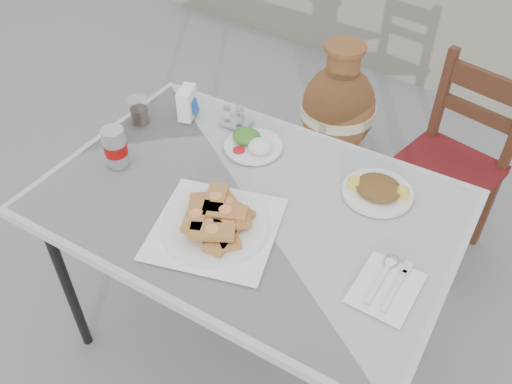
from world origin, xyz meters
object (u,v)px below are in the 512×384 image
Objects in this scene: pide_plate at (215,221)px; napkin_holder at (187,103)px; cafe_table at (248,211)px; salad_chopped_plate at (378,189)px; condiment_caddy at (236,118)px; cola_glass at (139,112)px; salad_rice_plate at (253,143)px; terracotta_urn at (338,110)px; chair at (450,164)px; soda_can at (115,147)px.

napkin_holder is at bearing 140.36° from pide_plate.
salad_chopped_plate reaches higher than cafe_table.
pide_plate and condiment_caddy have the same top height.
napkin_holder is 0.20m from condiment_caddy.
cola_glass is 0.88× the size of napkin_holder.
cola_glass is (-0.94, -0.19, 0.03)m from salad_chopped_plate.
napkin_holder reaches higher than salad_rice_plate.
condiment_caddy is 1.12m from terracotta_urn.
cola_glass is 0.19m from napkin_holder.
terracotta_urn is (-0.38, 1.47, -0.53)m from pide_plate.
terracotta_urn is (-0.74, 0.27, -0.15)m from chair.
chair reaches higher than pide_plate.
cafe_table is 0.63m from cola_glass.
cola_glass is at bearing -168.31° from salad_chopped_plate.
condiment_caddy is (0.31, 0.22, -0.02)m from cola_glass.
salad_rice_plate is (-0.16, 0.23, 0.08)m from cafe_table.
salad_rice_plate is 0.23× the size of chair.
pide_plate is 0.67× the size of terracotta_urn.
cola_glass reaches higher than condiment_caddy.
pide_plate is 0.64m from napkin_holder.
cola_glass is (-0.13, 0.23, -0.03)m from soda_can.
soda_can reaches higher than cola_glass.
soda_can is 0.48m from condiment_caddy.
cola_glass is (-0.61, 0.09, 0.11)m from cafe_table.
chair is at bearing -19.69° from terracotta_urn.
terracotta_urn is (-0.38, 1.30, -0.43)m from cafe_table.
napkin_holder is 1.23m from chair.
napkin_holder is (-0.82, -0.05, 0.04)m from salad_chopped_plate.
soda_can is 1.50m from chair.
cola_glass is at bearing 118.89° from soda_can.
soda_can reaches higher than condiment_caddy.
pide_plate is 0.49m from soda_can.
salad_rice_plate is 0.33m from napkin_holder.
cafe_table is 6.70× the size of salad_rice_plate.
cafe_table is 0.56m from napkin_holder.
chair is (0.53, 0.80, -0.36)m from salad_rice_plate.
condiment_caddy reaches higher than terracotta_urn.
cafe_table is 6.12× the size of salad_chopped_plate.
chair reaches higher than salad_rice_plate.
soda_can reaches higher than pide_plate.
terracotta_urn is (0.11, 1.06, -0.55)m from napkin_holder.
salad_chopped_plate is 0.32× the size of terracotta_urn.
cola_glass is at bearing -128.93° from chair.
pide_plate is 4.02× the size of napkin_holder.
pide_plate is at bearing -23.07° from cola_glass.
soda_can is 1.36× the size of cola_glass.
soda_can is (-0.48, -0.14, 0.13)m from cafe_table.
salad_chopped_plate is at bearing 54.26° from pide_plate.
salad_rice_plate is at bearing -173.84° from salad_chopped_plate.
pide_plate is 2.26× the size of salad_rice_plate.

